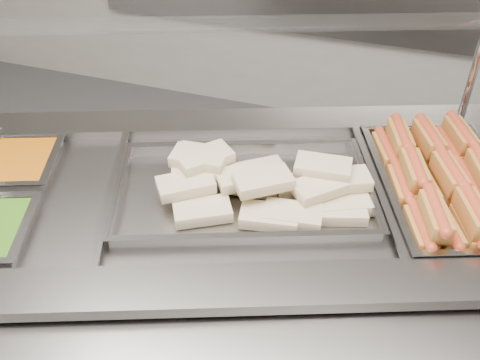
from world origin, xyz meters
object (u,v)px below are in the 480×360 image
(sneeze_guard, at_px, (218,28))
(pan_hotdogs, at_px, (443,193))
(steam_counter, at_px, (225,294))
(pan_wraps, at_px, (244,194))

(sneeze_guard, height_order, pan_hotdogs, sneeze_guard)
(steam_counter, xyz_separation_m, pan_wraps, (0.06, 0.02, 0.45))
(pan_hotdogs, bearing_deg, sneeze_guard, -178.71)
(sneeze_guard, distance_m, pan_hotdogs, 0.83)
(sneeze_guard, xyz_separation_m, pan_wraps, (0.14, -0.20, -0.42))
(pan_wraps, bearing_deg, pan_hotdogs, 20.57)
(pan_hotdogs, relative_size, pan_wraps, 0.82)
(pan_hotdogs, bearing_deg, steam_counter, -159.43)
(steam_counter, xyz_separation_m, pan_hotdogs, (0.63, 0.24, 0.44))
(sneeze_guard, bearing_deg, pan_wraps, -54.09)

